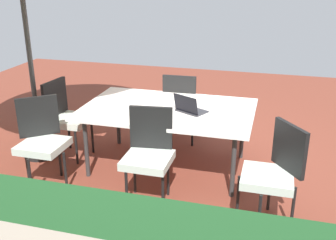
{
  "coord_description": "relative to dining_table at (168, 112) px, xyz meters",
  "views": [
    {
      "loc": [
        -1.17,
        4.24,
        2.29
      ],
      "look_at": [
        0.0,
        0.0,
        0.6
      ],
      "focal_mm": 42.97,
      "sensor_mm": 36.0,
      "label": 1
    }
  ],
  "objects": [
    {
      "name": "chair_south",
      "position": [
        0.03,
        -0.77,
        -0.16
      ],
      "size": [
        0.46,
        0.47,
        0.98
      ],
      "rotation": [
        0.0,
        0.0,
        0.04
      ],
      "color": "silver",
      "rests_on": "ground_plane"
    },
    {
      "name": "chair_northeast",
      "position": [
        1.21,
        0.76,
        -0.16
      ],
      "size": [
        0.58,
        0.58,
        0.98
      ],
      "rotation": [
        0.0,
        0.0,
        3.82
      ],
      "color": "silver",
      "rests_on": "ground_plane"
    },
    {
      "name": "chair_northwest",
      "position": [
        -1.23,
        0.85,
        -0.16
      ],
      "size": [
        0.58,
        0.58,
        0.98
      ],
      "rotation": [
        0.0,
        0.0,
        2.21
      ],
      "color": "silver",
      "rests_on": "ground_plane"
    },
    {
      "name": "laptop",
      "position": [
        -0.27,
        0.09,
        0.09
      ],
      "size": [
        0.4,
        0.36,
        0.21
      ],
      "rotation": [
        0.0,
        0.0,
        -0.48
      ],
      "color": "#2D2D33",
      "rests_on": "dining_table"
    },
    {
      "name": "ground_plane",
      "position": [
        0.0,
        0.0,
        -0.72
      ],
      "size": [
        10.0,
        10.0,
        0.02
      ],
      "primitive_type": "cube",
      "color": "brown"
    },
    {
      "name": "chair_east",
      "position": [
        1.32,
        0.03,
        -0.16
      ],
      "size": [
        0.48,
        0.47,
        0.98
      ],
      "rotation": [
        0.0,
        0.0,
        4.59
      ],
      "color": "silver",
      "rests_on": "ground_plane"
    },
    {
      "name": "chair_north",
      "position": [
        -0.01,
        0.78,
        -0.16
      ],
      "size": [
        0.48,
        0.49,
        0.98
      ],
      "rotation": [
        0.0,
        0.0,
        3.27
      ],
      "color": "silver",
      "rests_on": "ground_plane"
    },
    {
      "name": "dining_table",
      "position": [
        0.0,
        0.0,
        0.0
      ],
      "size": [
        1.97,
        1.26,
        0.76
      ],
      "color": "white",
      "rests_on": "ground_plane"
    },
    {
      "name": "cup",
      "position": [
        0.54,
        0.11,
        0.09
      ],
      "size": [
        0.08,
        0.08,
        0.09
      ],
      "primitive_type": "cylinder",
      "color": "white",
      "rests_on": "dining_table"
    }
  ]
}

